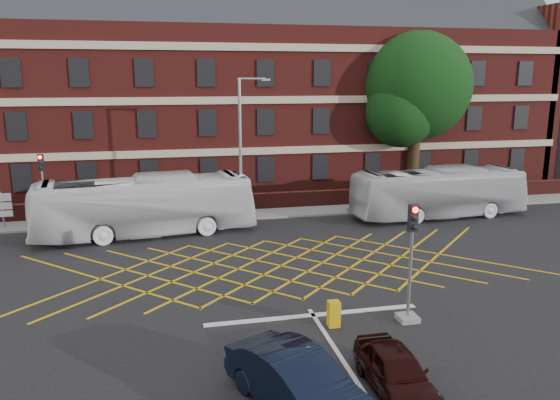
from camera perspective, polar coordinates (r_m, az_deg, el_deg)
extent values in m
plane|color=black|center=(23.58, 1.14, -8.49)|extent=(120.00, 120.00, 0.00)
cube|color=maroon|center=(43.75, -5.65, 9.34)|extent=(50.00, 12.00, 12.00)
cube|color=#212429|center=(43.81, -5.83, 17.20)|extent=(51.00, 10.61, 10.61)
cube|color=#B7A88C|center=(37.67, -4.56, 10.35)|extent=(50.00, 0.18, 0.50)
cube|color=black|center=(37.78, -4.53, 8.08)|extent=(1.20, 0.14, 1.80)
cube|color=#481613|center=(35.66, -3.73, -0.24)|extent=(56.00, 0.50, 1.10)
cube|color=slate|center=(34.81, -3.47, -1.39)|extent=(60.00, 3.00, 0.12)
cube|color=#CC990C|center=(25.40, 0.08, -6.88)|extent=(8.22, 8.22, 0.02)
cube|color=silver|center=(20.46, 3.48, -11.91)|extent=(8.00, 0.30, 0.02)
imported|color=silver|center=(30.74, -13.93, -0.57)|extent=(12.15, 4.16, 3.32)
imported|color=silver|center=(35.17, 16.26, 0.75)|extent=(11.22, 3.21, 3.09)
imported|color=black|center=(14.94, 1.85, -18.52)|extent=(3.45, 5.00, 1.56)
imported|color=black|center=(16.06, 12.03, -17.08)|extent=(1.48, 3.65, 1.24)
cylinder|color=black|center=(41.78, 13.77, 4.98)|extent=(0.90, 0.90, 6.34)
sphere|color=black|center=(41.44, 14.12, 11.47)|extent=(7.79, 7.79, 7.79)
sphere|color=black|center=(40.14, 12.55, 9.01)|extent=(5.07, 5.07, 5.07)
sphere|color=black|center=(42.88, 15.37, 9.61)|extent=(4.68, 4.68, 4.68)
cube|color=slate|center=(20.50, 13.18, -11.91)|extent=(0.70, 0.70, 0.20)
cylinder|color=gray|center=(19.88, 13.42, -7.57)|extent=(0.12, 0.12, 3.50)
cube|color=black|center=(19.28, 13.73, -1.85)|extent=(0.30, 0.25, 0.95)
sphere|color=#FF0C05|center=(19.08, 13.96, -1.02)|extent=(0.20, 0.20, 0.20)
cube|color=slate|center=(34.54, -23.16, -2.46)|extent=(0.70, 0.70, 0.20)
cylinder|color=gray|center=(34.18, -23.40, 0.22)|extent=(0.12, 0.12, 3.50)
cube|color=black|center=(33.83, -23.71, 3.61)|extent=(0.30, 0.25, 0.95)
sphere|color=#FF0C05|center=(33.65, -23.80, 4.11)|extent=(0.20, 0.20, 0.20)
cube|color=slate|center=(32.19, -4.04, -2.49)|extent=(1.00, 1.00, 0.20)
cylinder|color=gray|center=(31.36, -4.16, 4.78)|extent=(0.18, 0.18, 8.44)
cylinder|color=gray|center=(31.17, -2.98, 12.53)|extent=(1.60, 0.12, 0.12)
cube|color=gray|center=(31.31, -1.50, 12.45)|extent=(0.50, 0.20, 0.12)
cylinder|color=gray|center=(34.80, -27.00, -1.02)|extent=(0.10, 0.10, 2.20)
cube|color=silver|center=(34.56, -27.16, 0.24)|extent=(1.10, 0.06, 0.45)
cube|color=silver|center=(34.66, -27.08, -0.57)|extent=(1.10, 0.06, 0.40)
cube|color=silver|center=(34.75, -27.01, -1.29)|extent=(1.10, 0.06, 0.35)
cube|color=gold|center=(19.52, 5.63, -11.76)|extent=(0.41, 0.37, 0.92)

